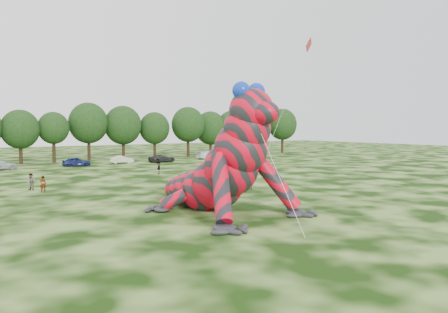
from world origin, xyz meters
TOP-DOWN VIEW (x-y plane):
  - ground at (0.00, 0.00)m, footprint 240.00×240.00m
  - inflatable_gecko at (1.04, 6.54)m, footprint 18.41×20.76m
  - flying_kite at (12.89, 8.60)m, footprint 4.02×4.82m
  - tree_8 at (-4.22, 56.99)m, footprint 6.14×5.53m
  - tree_9 at (1.06, 57.35)m, footprint 5.27×4.74m
  - tree_10 at (7.40, 58.58)m, footprint 7.09×6.38m
  - tree_11 at (13.79, 58.20)m, footprint 7.01×6.31m
  - tree_12 at (20.01, 57.74)m, footprint 5.99×5.39m
  - tree_13 at (27.13, 57.13)m, footprint 6.83×6.15m
  - tree_14 at (33.46, 58.72)m, footprint 6.82×6.14m
  - tree_15 at (38.47, 57.77)m, footprint 7.17×6.45m
  - tree_16 at (45.45, 59.37)m, footprint 6.26×5.63m
  - tree_17 at (51.95, 56.66)m, footprint 6.98×6.28m
  - car_4 at (2.28, 47.54)m, footprint 4.37×2.08m
  - car_5 at (10.13, 49.17)m, footprint 3.99×1.86m
  - car_6 at (16.71, 47.41)m, footprint 4.99×2.91m
  - car_7 at (27.41, 49.52)m, footprint 5.42×2.84m
  - spectator_1 at (-8.12, 24.29)m, footprint 0.97×1.01m
  - spectator_3 at (16.78, 28.17)m, footprint 0.90×1.20m
  - spectator_0 at (-7.45, 22.17)m, footprint 0.65×0.51m
  - spectator_5 at (5.35, 15.15)m, footprint 1.71×0.98m
  - spectator_2 at (8.22, 30.49)m, footprint 0.86×1.20m

SIDE VIEW (x-z plane):
  - ground at x=0.00m, z-range 0.00..0.00m
  - car_5 at x=10.13m, z-range 0.00..1.27m
  - car_6 at x=16.71m, z-range 0.00..1.30m
  - car_4 at x=2.28m, z-range 0.00..1.44m
  - car_7 at x=27.41m, z-range 0.00..1.50m
  - spectator_0 at x=-7.45m, z-range 0.00..1.58m
  - spectator_1 at x=-8.12m, z-range 0.00..1.64m
  - spectator_2 at x=8.22m, z-range 0.00..1.68m
  - spectator_5 at x=5.35m, z-range 0.00..1.76m
  - spectator_3 at x=16.78m, z-range 0.00..1.89m
  - tree_9 at x=1.06m, z-range 0.00..8.68m
  - tree_8 at x=-4.22m, z-range 0.00..8.94m
  - tree_12 at x=20.01m, z-range 0.00..8.97m
  - inflatable_gecko at x=1.04m, z-range 0.00..9.18m
  - tree_16 at x=45.45m, z-range 0.00..9.37m
  - tree_14 at x=33.46m, z-range 0.00..9.40m
  - tree_15 at x=38.47m, z-range 0.00..9.63m
  - tree_11 at x=13.79m, z-range 0.00..10.07m
  - tree_13 at x=27.13m, z-range 0.00..10.13m
  - tree_17 at x=51.95m, z-range 0.00..10.30m
  - tree_10 at x=7.40m, z-range 0.00..10.50m
  - flying_kite at x=12.89m, z-range 5.36..20.10m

